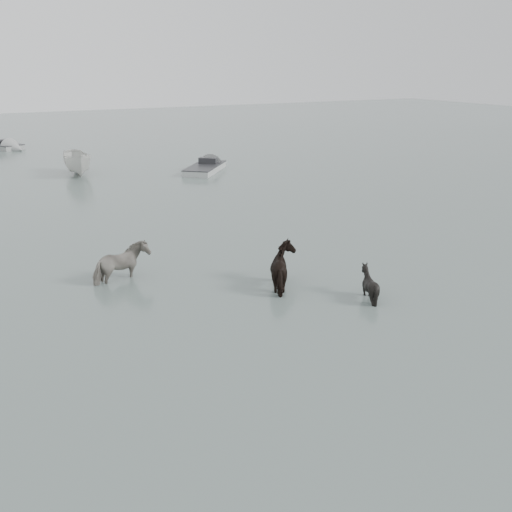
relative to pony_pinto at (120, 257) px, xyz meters
name	(u,v)px	position (x,y,z in m)	size (l,w,h in m)	color
ground	(240,304)	(2.45, -3.36, -0.75)	(140.00, 140.00, 0.00)	#4C5A55
pony_pinto	(120,257)	(0.00, 0.00, 0.00)	(0.81, 1.78, 1.50)	black
pony_dark	(287,261)	(4.30, -2.77, 0.04)	(1.57, 1.35, 1.59)	black
pony_black	(370,278)	(5.93, -4.66, -0.16)	(0.95, 1.07, 1.18)	black
boat_small	(78,162)	(2.40, 18.59, 0.02)	(1.50, 3.98, 1.54)	silver
skiff_port	(205,165)	(9.51, 15.89, -0.38)	(5.73, 1.60, 0.75)	#A6A9A7
skiff_mid	(0,143)	(-0.81, 32.60, -0.38)	(5.91, 1.60, 0.75)	gray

